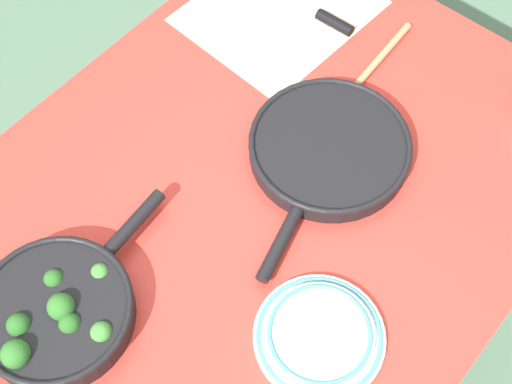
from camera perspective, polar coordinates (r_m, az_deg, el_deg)
name	(u,v)px	position (r m, az deg, el deg)	size (l,w,h in m)	color
ground_plane	(256,333)	(1.97, 0.00, -11.25)	(14.00, 14.00, 0.00)	#51755B
dining_table_red	(256,218)	(1.36, 0.00, -2.08)	(1.25, 0.93, 0.74)	red
skillet_broccoli	(56,312)	(1.21, -15.67, -9.20)	(0.40, 0.26, 0.07)	black
skillet_eggs	(329,148)	(1.33, 5.85, 3.49)	(0.44, 0.30, 0.04)	black
wooden_spoon	(352,90)	(1.43, 7.72, 8.11)	(0.35, 0.05, 0.02)	tan
parchment_sheet	(279,11)	(1.57, 1.86, 14.27)	(0.39, 0.34, 0.00)	beige
grater_knife	(316,13)	(1.56, 4.83, 14.05)	(0.04, 0.26, 0.02)	silver
dinner_plate_stack	(319,336)	(1.17, 5.10, -11.37)	(0.22, 0.22, 0.03)	silver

